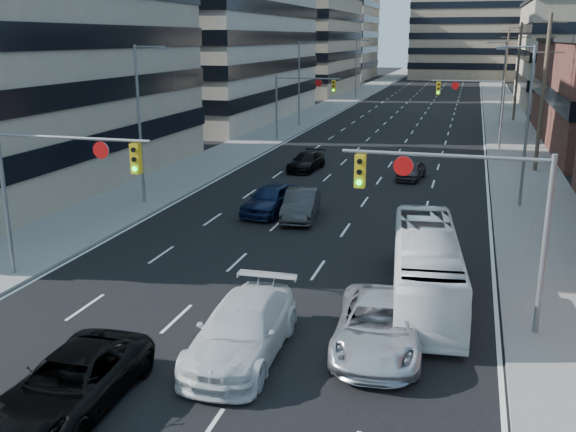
% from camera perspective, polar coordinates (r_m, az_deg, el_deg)
% --- Properties ---
extents(ground, '(400.00, 400.00, 0.00)m').
position_cam_1_polar(ground, '(17.36, -13.12, -17.60)').
color(ground, black).
rests_on(ground, ground).
extents(road_surface, '(18.00, 300.00, 0.02)m').
position_cam_1_polar(road_surface, '(143.05, 13.10, 11.45)').
color(road_surface, black).
rests_on(road_surface, ground).
extents(sidewalk_left, '(5.00, 300.00, 0.15)m').
position_cam_1_polar(sidewalk_left, '(144.11, 8.45, 11.73)').
color(sidewalk_left, slate).
rests_on(sidewalk_left, ground).
extents(sidewalk_right, '(5.00, 300.00, 0.15)m').
position_cam_1_polar(sidewalk_right, '(142.91, 17.79, 11.14)').
color(sidewalk_right, slate).
rests_on(sidewalk_right, ground).
extents(office_left_far, '(20.00, 30.00, 16.00)m').
position_cam_1_polar(office_left_far, '(116.87, 0.25, 14.92)').
color(office_left_far, gray).
rests_on(office_left_far, ground).
extents(bg_block_left, '(24.00, 24.00, 20.00)m').
position_cam_1_polar(bg_block_left, '(156.62, 2.89, 15.81)').
color(bg_block_left, '#ADA089').
rests_on(bg_block_left, ground).
extents(signal_near_left, '(6.59, 0.33, 6.00)m').
position_cam_1_polar(signal_near_left, '(25.89, -19.77, 3.40)').
color(signal_near_left, slate).
rests_on(signal_near_left, ground).
extents(signal_near_right, '(6.59, 0.33, 6.00)m').
position_cam_1_polar(signal_near_right, '(21.16, 15.35, 1.18)').
color(signal_near_right, slate).
rests_on(signal_near_right, ground).
extents(signal_far_left, '(6.09, 0.33, 6.00)m').
position_cam_1_polar(signal_far_left, '(59.72, 1.13, 10.71)').
color(signal_far_left, slate).
rests_on(signal_far_left, ground).
extents(signal_far_right, '(6.09, 0.33, 6.00)m').
position_cam_1_polar(signal_far_right, '(57.77, 16.26, 9.94)').
color(signal_far_right, slate).
rests_on(signal_far_right, ground).
extents(utility_pole_block, '(2.20, 0.28, 11.00)m').
position_cam_1_polar(utility_pole_block, '(48.91, 21.73, 10.28)').
color(utility_pole_block, '#4C3D2D').
rests_on(utility_pole_block, ground).
extents(utility_pole_midblock, '(2.20, 0.28, 11.00)m').
position_cam_1_polar(utility_pole_midblock, '(78.77, 19.75, 12.09)').
color(utility_pole_midblock, '#4C3D2D').
rests_on(utility_pole_midblock, ground).
extents(utility_pole_distant, '(2.20, 0.28, 11.00)m').
position_cam_1_polar(utility_pole_distant, '(108.71, 18.84, 12.89)').
color(utility_pole_distant, '#4C3D2D').
rests_on(utility_pole_distant, ground).
extents(streetlight_left_near, '(2.03, 0.22, 9.00)m').
position_cam_1_polar(streetlight_left_near, '(37.36, -12.88, 8.55)').
color(streetlight_left_near, slate).
rests_on(streetlight_left_near, ground).
extents(streetlight_left_mid, '(2.03, 0.22, 9.00)m').
position_cam_1_polar(streetlight_left_mid, '(69.99, 1.12, 12.05)').
color(streetlight_left_mid, slate).
rests_on(streetlight_left_mid, ground).
extents(streetlight_left_far, '(2.03, 0.22, 9.00)m').
position_cam_1_polar(streetlight_left_far, '(104.17, 6.17, 13.13)').
color(streetlight_left_far, slate).
rests_on(streetlight_left_far, ground).
extents(streetlight_right_near, '(2.03, 0.22, 9.00)m').
position_cam_1_polar(streetlight_right_near, '(37.91, 20.30, 8.07)').
color(streetlight_right_near, slate).
rests_on(streetlight_right_near, ground).
extents(streetlight_right_far, '(2.03, 0.22, 9.00)m').
position_cam_1_polar(streetlight_right_far, '(72.73, 18.47, 11.40)').
color(streetlight_right_far, slate).
rests_on(streetlight_right_far, ground).
extents(black_pickup, '(2.61, 5.40, 1.48)m').
position_cam_1_polar(black_pickup, '(18.13, -18.63, -13.81)').
color(black_pickup, black).
rests_on(black_pickup, ground).
extents(white_van, '(2.62, 6.03, 1.73)m').
position_cam_1_polar(white_van, '(19.73, -4.09, -10.05)').
color(white_van, silver).
rests_on(white_van, ground).
extents(silver_suv, '(3.05, 5.87, 1.58)m').
position_cam_1_polar(silver_suv, '(20.31, 8.05, -9.62)').
color(silver_suv, silver).
rests_on(silver_suv, ground).
extents(transit_bus, '(3.27, 9.75, 2.66)m').
position_cam_1_polar(transit_bus, '(23.95, 12.15, -4.43)').
color(transit_bus, silver).
rests_on(transit_bus, ground).
extents(sedan_blue, '(2.59, 5.05, 1.65)m').
position_cam_1_polar(sedan_blue, '(35.26, -1.51, 1.53)').
color(sedan_blue, '#0D1936').
rests_on(sedan_blue, ground).
extents(sedan_grey_center, '(2.18, 4.85, 1.54)m').
position_cam_1_polar(sedan_grey_center, '(34.23, 1.16, 1.02)').
color(sedan_grey_center, '#2B2B2D').
rests_on(sedan_grey_center, ground).
extents(sedan_black_far, '(2.25, 4.65, 1.30)m').
position_cam_1_polar(sedan_black_far, '(46.92, 1.64, 4.86)').
color(sedan_black_far, black).
rests_on(sedan_black_far, ground).
extents(sedan_grey_right, '(2.00, 3.91, 1.27)m').
position_cam_1_polar(sedan_grey_right, '(44.64, 10.90, 4.01)').
color(sedan_grey_right, '#303032').
rests_on(sedan_grey_right, ground).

